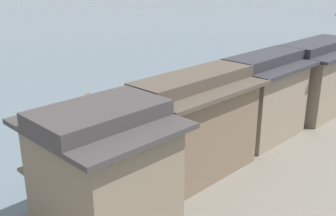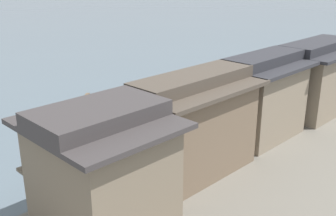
% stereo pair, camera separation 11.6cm
% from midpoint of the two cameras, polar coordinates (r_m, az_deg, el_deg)
% --- Properties ---
extents(boat_moored_nearest, '(2.24, 5.52, 0.47)m').
position_cam_midpoint_polar(boat_moored_nearest, '(43.04, 16.21, 1.76)').
color(boat_moored_nearest, '#423328').
rests_on(boat_moored_nearest, ground).
extents(boat_moored_second, '(1.78, 4.53, 0.81)m').
position_cam_midpoint_polar(boat_moored_second, '(57.14, 9.74, 6.66)').
color(boat_moored_second, '#33281E').
rests_on(boat_moored_second, ground).
extents(boat_moored_far, '(3.57, 3.34, 0.74)m').
position_cam_midpoint_polar(boat_moored_far, '(41.02, -8.84, 1.62)').
color(boat_moored_far, brown).
rests_on(boat_moored_far, ground).
extents(boat_midriver_drifting, '(1.73, 4.59, 0.45)m').
position_cam_midpoint_polar(boat_midriver_drifting, '(29.21, -4.01, -5.96)').
color(boat_midriver_drifting, brown).
rests_on(boat_midriver_drifting, ground).
extents(boat_midriver_upstream, '(5.21, 3.01, 0.36)m').
position_cam_midpoint_polar(boat_midriver_upstream, '(59.31, 16.68, 6.41)').
color(boat_midriver_upstream, '#423328').
rests_on(boat_midriver_upstream, ground).
extents(house_waterfront_nearest, '(6.90, 5.91, 6.14)m').
position_cam_midpoint_polar(house_waterfront_nearest, '(19.23, -9.23, -8.55)').
color(house_waterfront_nearest, '#7F705B').
rests_on(house_waterfront_nearest, riverbank_right).
extents(house_waterfront_second, '(5.35, 8.28, 6.14)m').
position_cam_midpoint_polar(house_waterfront_second, '(24.19, 3.63, -2.33)').
color(house_waterfront_second, '#75604C').
rests_on(house_waterfront_second, riverbank_right).
extents(house_waterfront_tall, '(5.22, 7.08, 6.14)m').
position_cam_midpoint_polar(house_waterfront_tall, '(29.98, 13.13, 1.55)').
color(house_waterfront_tall, gray).
rests_on(house_waterfront_tall, riverbank_right).
extents(house_waterfront_narrow, '(5.73, 7.87, 6.14)m').
position_cam_midpoint_polar(house_waterfront_narrow, '(36.30, 19.92, 3.98)').
color(house_waterfront_narrow, gray).
rests_on(house_waterfront_narrow, riverbank_right).
extents(mooring_post_dock_near, '(0.20, 0.20, 0.98)m').
position_cam_midpoint_polar(mooring_post_dock_near, '(23.19, -12.54, -10.70)').
color(mooring_post_dock_near, '#473828').
rests_on(mooring_post_dock_near, riverbank_right).
extents(mooring_post_dock_mid, '(0.20, 0.20, 0.75)m').
position_cam_midpoint_polar(mooring_post_dock_mid, '(26.65, -1.04, -6.31)').
color(mooring_post_dock_mid, '#473828').
rests_on(mooring_post_dock_mid, riverbank_right).
extents(mooring_post_dock_far, '(0.20, 0.20, 0.92)m').
position_cam_midpoint_polar(mooring_post_dock_far, '(34.32, 11.90, -0.56)').
color(mooring_post_dock_far, '#473828').
rests_on(mooring_post_dock_far, riverbank_right).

